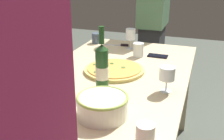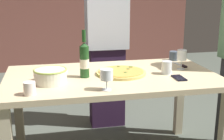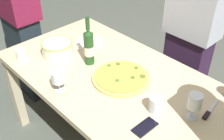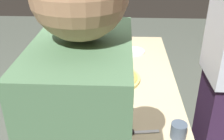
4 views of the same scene
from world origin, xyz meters
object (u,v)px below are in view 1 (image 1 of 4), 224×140
(wine_glass_near_pizza, at_px, (167,75))
(cup_amber, at_px, (138,50))
(wine_glass_by_bottle, at_px, (131,35))
(side_plate, at_px, (53,102))
(cup_spare, at_px, (97,38))
(dining_table, at_px, (112,90))
(serving_bowl, at_px, (103,105))
(wine_bottle, at_px, (102,68))
(cup_ceramic, at_px, (145,134))
(cell_phone, at_px, (158,56))
(pizza, at_px, (114,70))
(person_guest_right, at_px, (153,23))
(person_host, at_px, (17,46))
(pizza_knife, at_px, (120,45))

(wine_glass_near_pizza, bearing_deg, cup_amber, 28.67)
(wine_glass_by_bottle, xyz_separation_m, side_plate, (-1.01, 0.11, -0.11))
(wine_glass_by_bottle, bearing_deg, cup_spare, 77.67)
(dining_table, height_order, serving_bowl, serving_bowl)
(wine_glass_near_pizza, distance_m, cup_spare, 1.04)
(wine_bottle, xyz_separation_m, wine_glass_near_pizza, (0.10, -0.33, -0.04))
(cup_ceramic, bearing_deg, cell_phone, 7.84)
(wine_glass_near_pizza, distance_m, wine_glass_by_bottle, 0.80)
(dining_table, bearing_deg, wine_bottle, -175.15)
(dining_table, bearing_deg, side_plate, 159.52)
(pizza, bearing_deg, person_guest_right, -1.59)
(wine_bottle, xyz_separation_m, person_host, (0.32, 0.78, -0.05))
(dining_table, xyz_separation_m, wine_bottle, (-0.21, -0.02, 0.23))
(cup_ceramic, distance_m, pizza_knife, 1.32)
(wine_bottle, height_order, cell_phone, wine_bottle)
(dining_table, height_order, person_guest_right, person_guest_right)
(pizza, relative_size, pizza_knife, 1.93)
(serving_bowl, xyz_separation_m, wine_glass_by_bottle, (1.04, 0.17, 0.06))
(cup_amber, xyz_separation_m, side_plate, (-0.84, 0.22, -0.05))
(side_plate, distance_m, person_guest_right, 1.57)
(wine_glass_by_bottle, distance_m, cup_ceramic, 1.24)
(wine_glass_near_pizza, xyz_separation_m, pizza_knife, (0.74, 0.50, -0.09))
(side_plate, height_order, pizza_knife, pizza_knife)
(cell_phone, xyz_separation_m, person_host, (-0.35, 0.96, 0.08))
(cup_ceramic, relative_size, side_plate, 0.39)
(serving_bowl, relative_size, person_guest_right, 0.14)
(cup_ceramic, bearing_deg, cup_spare, 29.65)
(serving_bowl, xyz_separation_m, wine_bottle, (0.25, 0.10, 0.08))
(wine_bottle, bearing_deg, pizza_knife, 11.33)
(pizza, relative_size, wine_glass_by_bottle, 2.37)
(wine_glass_near_pizza, distance_m, cup_ceramic, 0.48)
(cup_amber, distance_m, side_plate, 0.87)
(wine_glass_near_pizza, relative_size, cell_phone, 0.97)
(dining_table, distance_m, wine_glass_by_bottle, 0.62)
(serving_bowl, distance_m, cup_amber, 0.88)
(wine_glass_by_bottle, height_order, cup_spare, wine_glass_by_bottle)
(wine_bottle, height_order, person_host, person_host)
(cup_spare, bearing_deg, wine_bottle, -155.97)
(cup_spare, relative_size, side_plate, 0.40)
(dining_table, relative_size, pizza_knife, 8.08)
(serving_bowl, relative_size, side_plate, 1.10)
(cup_amber, xyz_separation_m, cup_ceramic, (-1.01, -0.28, -0.01))
(pizza, xyz_separation_m, wine_bottle, (-0.28, -0.03, 0.12))
(pizza, relative_size, cup_amber, 3.79)
(wine_glass_by_bottle, xyz_separation_m, person_host, (-0.48, 0.71, -0.02))
(wine_bottle, relative_size, pizza_knife, 1.77)
(serving_bowl, height_order, person_guest_right, person_guest_right)
(wine_glass_by_bottle, bearing_deg, cup_amber, -147.49)
(wine_bottle, relative_size, person_host, 0.21)
(serving_bowl, relative_size, cup_ceramic, 2.80)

